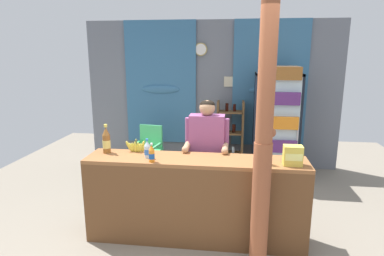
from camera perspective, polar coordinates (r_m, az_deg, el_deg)
name	(u,v)px	position (r m, az deg, el deg)	size (l,w,h in m)	color
ground_plane	(201,206)	(4.72, 1.54, -13.42)	(7.68, 7.68, 0.00)	gray
back_wall_curtained	(212,93)	(6.09, 3.43, 6.02)	(4.62, 0.22, 2.67)	slate
stall_counter	(194,195)	(3.66, 0.40, -11.63)	(2.43, 0.48, 0.97)	#935B33
timber_post	(263,148)	(3.15, 12.28, -3.43)	(0.20, 0.18, 2.56)	#995133
drink_fridge	(277,119)	(5.59, 14.49, 1.56)	(0.72, 0.65, 1.89)	black
bottle_shelf_rack	(230,135)	(5.92, 6.61, -1.18)	(0.48, 0.28, 1.27)	brown
plastic_lawn_chair	(149,147)	(5.77, -7.57, -3.31)	(0.50, 0.50, 0.86)	#4CC675
shopkeeper	(207,146)	(4.02, 2.58, -3.14)	(0.54, 0.42, 1.55)	#28282D
soda_bottle_iced_tea	(106,141)	(3.89, -14.66, -2.16)	(0.09, 0.09, 0.34)	brown
soda_bottle_lime_soda	(269,156)	(3.47, 13.16, -4.82)	(0.06, 0.06, 0.21)	#75C64C
soda_bottle_orange_soda	(152,154)	(3.49, -7.03, -4.50)	(0.06, 0.06, 0.21)	orange
soda_bottle_water	(147,150)	(3.64, -7.79, -3.75)	(0.07, 0.07, 0.22)	silver
snack_box_instant_noodle	(293,156)	(3.52, 17.12, -4.59)	(0.19, 0.13, 0.21)	#EAD14C
banana_bunch	(136,147)	(3.87, -9.67, -3.27)	(0.28, 0.06, 0.16)	#DBCC42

